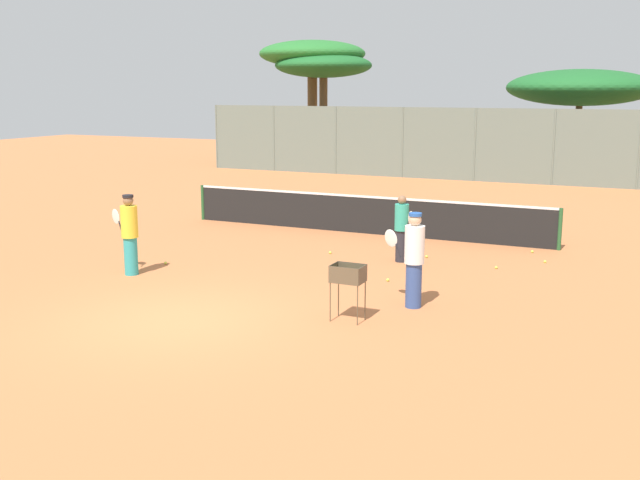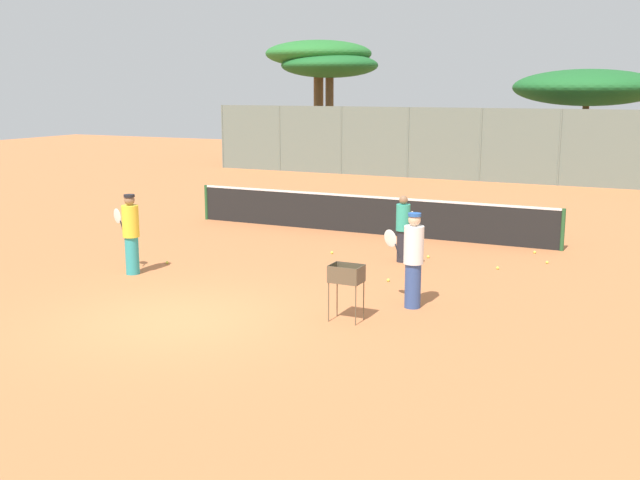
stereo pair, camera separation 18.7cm
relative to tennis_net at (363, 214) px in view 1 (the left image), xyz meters
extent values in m
plane|color=#C67242|center=(0.00, -8.83, -0.56)|extent=(80.00, 80.00, 0.00)
cylinder|color=#26592D|center=(-5.30, 0.00, -0.02)|extent=(0.10, 0.10, 1.07)
cylinder|color=#26592D|center=(5.30, 0.00, -0.02)|extent=(0.10, 0.10, 1.07)
cube|color=black|center=(0.00, 0.00, -0.05)|extent=(10.60, 0.01, 1.01)
cube|color=white|center=(0.00, 0.00, 0.48)|extent=(10.60, 0.02, 0.06)
cylinder|color=slate|center=(-13.16, 13.16, 1.02)|extent=(0.08, 0.08, 3.15)
cylinder|color=slate|center=(-9.87, 13.16, 1.02)|extent=(0.08, 0.08, 3.15)
cylinder|color=slate|center=(-6.58, 13.16, 1.02)|extent=(0.08, 0.08, 3.15)
cylinder|color=slate|center=(-3.29, 13.16, 1.02)|extent=(0.08, 0.08, 3.15)
cylinder|color=slate|center=(0.00, 13.16, 1.02)|extent=(0.08, 0.08, 3.15)
cylinder|color=slate|center=(3.29, 13.16, 1.02)|extent=(0.08, 0.08, 3.15)
cylinder|color=slate|center=(6.58, 13.16, 1.02)|extent=(0.08, 0.08, 3.15)
cube|color=slate|center=(0.00, 13.16, 1.02)|extent=(26.33, 0.01, 3.15)
cylinder|color=brown|center=(3.68, 18.10, 1.02)|extent=(0.31, 0.31, 3.16)
ellipsoid|color=#1E6028|center=(3.68, 18.10, 3.45)|extent=(6.76, 6.76, 1.69)
cylinder|color=brown|center=(-8.90, 16.86, 1.69)|extent=(0.42, 0.42, 4.50)
ellipsoid|color=#1E6028|center=(-8.90, 16.86, 4.57)|extent=(5.02, 5.02, 1.25)
cylinder|color=brown|center=(-9.78, 17.35, 1.97)|extent=(0.52, 0.52, 5.05)
ellipsoid|color=#28722D|center=(-9.78, 17.35, 5.19)|extent=(5.59, 5.59, 1.40)
cylinder|color=teal|center=(-2.84, -6.51, -0.14)|extent=(0.29, 0.29, 0.83)
cylinder|color=yellow|center=(-2.84, -6.51, 0.62)|extent=(0.36, 0.36, 0.69)
sphere|color=#8C6647|center=(-2.84, -6.51, 1.07)|extent=(0.22, 0.22, 0.22)
cylinder|color=black|center=(-2.84, -6.51, 1.17)|extent=(0.24, 0.24, 0.06)
cylinder|color=black|center=(-3.18, -6.39, 0.44)|extent=(0.15, 0.08, 0.27)
ellipsoid|color=silver|center=(-3.35, -6.33, 0.66)|extent=(0.39, 0.16, 0.43)
cylinder|color=#26262D|center=(2.10, -2.86, -0.19)|extent=(0.26, 0.26, 0.74)
cylinder|color=teal|center=(2.10, -2.86, 0.50)|extent=(0.33, 0.33, 0.62)
sphere|color=#8C6647|center=(2.10, -2.86, 0.91)|extent=(0.20, 0.20, 0.20)
cylinder|color=black|center=(2.33, -3.12, 0.34)|extent=(0.12, 0.13, 0.27)
ellipsoid|color=silver|center=(2.44, -3.24, 0.56)|extent=(0.29, 0.32, 0.43)
cylinder|color=#334C8C|center=(3.51, -6.30, -0.14)|extent=(0.30, 0.30, 0.84)
cylinder|color=white|center=(3.51, -6.30, 0.63)|extent=(0.37, 0.37, 0.70)
sphere|color=#DBB28C|center=(3.51, -6.30, 1.09)|extent=(0.23, 0.23, 0.23)
cylinder|color=#2659B2|center=(3.51, -6.30, 1.19)|extent=(0.24, 0.24, 0.06)
cylinder|color=black|center=(3.16, -6.19, 0.46)|extent=(0.15, 0.07, 0.27)
ellipsoid|color=silver|center=(2.99, -6.14, 0.68)|extent=(0.39, 0.15, 0.43)
cylinder|color=brown|center=(2.46, -7.75, -0.21)|extent=(0.02, 0.02, 0.70)
cylinder|color=brown|center=(2.97, -7.75, -0.21)|extent=(0.02, 0.02, 0.70)
cylinder|color=brown|center=(2.46, -7.39, -0.21)|extent=(0.02, 0.02, 0.70)
cylinder|color=brown|center=(2.97, -7.39, -0.21)|extent=(0.02, 0.02, 0.70)
cube|color=brown|center=(2.72, -7.57, 0.15)|extent=(0.55, 0.40, 0.01)
cube|color=brown|center=(2.72, -7.77, 0.29)|extent=(0.55, 0.01, 0.30)
cube|color=brown|center=(2.72, -7.37, 0.29)|extent=(0.55, 0.01, 0.30)
cube|color=brown|center=(2.44, -7.57, 0.29)|extent=(0.01, 0.40, 0.30)
cube|color=brown|center=(2.99, -7.57, 0.29)|extent=(0.01, 0.40, 0.30)
sphere|color=#D1E54C|center=(2.83, -7.62, 0.19)|extent=(0.07, 0.07, 0.07)
sphere|color=#D1E54C|center=(2.82, -7.55, 0.19)|extent=(0.07, 0.07, 0.07)
sphere|color=#D1E54C|center=(2.71, -7.56, 0.24)|extent=(0.07, 0.07, 0.07)
sphere|color=#D1E54C|center=(2.94, -7.53, 0.24)|extent=(0.07, 0.07, 0.07)
sphere|color=#D1E54C|center=(2.64, -7.60, 0.19)|extent=(0.07, 0.07, 0.07)
sphere|color=#D1E54C|center=(2.54, -7.45, 0.24)|extent=(0.07, 0.07, 0.07)
sphere|color=#D1E54C|center=(2.87, -7.71, 0.24)|extent=(0.07, 0.07, 0.07)
sphere|color=#D1E54C|center=(2.93, -7.48, 0.19)|extent=(0.07, 0.07, 0.07)
sphere|color=#D1E54C|center=(2.62, -7.48, 0.24)|extent=(0.07, 0.07, 0.07)
sphere|color=#D1E54C|center=(2.77, -7.65, 0.24)|extent=(0.07, 0.07, 0.07)
sphere|color=#D1E54C|center=(2.64, -7.72, 0.24)|extent=(0.07, 0.07, 0.07)
sphere|color=#D1E54C|center=(2.56, -7.43, 0.24)|extent=(0.07, 0.07, 0.07)
sphere|color=#D1E54C|center=(2.55, -7.52, 0.19)|extent=(0.07, 0.07, 0.07)
sphere|color=#D1E54C|center=(4.29, -2.65, -0.53)|extent=(0.07, 0.07, 0.07)
sphere|color=#D1E54C|center=(-2.75, -5.41, -0.53)|extent=(0.07, 0.07, 0.07)
sphere|color=#D1E54C|center=(2.53, -2.23, -0.53)|extent=(0.07, 0.07, 0.07)
sphere|color=#D1E54C|center=(0.26, -2.80, -0.53)|extent=(0.07, 0.07, 0.07)
sphere|color=#D1E54C|center=(2.44, -4.73, -0.53)|extent=(0.07, 0.07, 0.07)
sphere|color=#D1E54C|center=(5.20, -1.59, -0.53)|extent=(0.07, 0.07, 0.07)
sphere|color=#D1E54C|center=(4.75, -0.60, -0.53)|extent=(0.07, 0.07, 0.07)
cube|color=white|center=(2.52, 16.28, -0.11)|extent=(4.20, 1.70, 0.90)
cube|color=#33383D|center=(2.32, 16.28, 0.69)|extent=(2.20, 1.50, 0.70)
camera|label=1|loc=(7.55, -19.18, 3.45)|focal=42.00mm
camera|label=2|loc=(7.72, -19.10, 3.45)|focal=42.00mm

